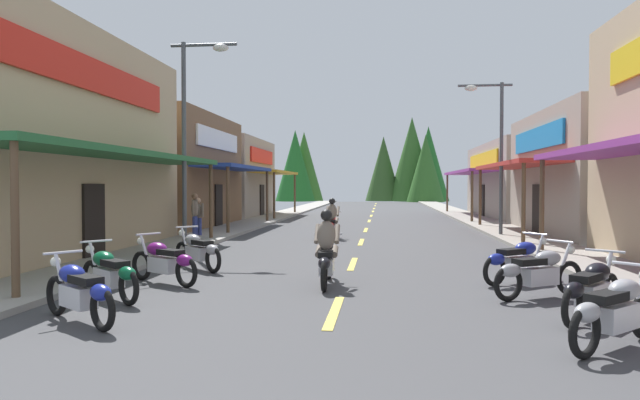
{
  "coord_description": "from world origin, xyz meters",
  "views": [
    {
      "loc": [
        0.78,
        -1.27,
        2.06
      ],
      "look_at": [
        -1.82,
        21.99,
        1.45
      ],
      "focal_mm": 31.7,
      "sensor_mm": 36.0,
      "label": 1
    }
  ],
  "objects_px": {
    "motorcycle_parked_right_3": "(518,260)",
    "motorcycle_parked_left_2": "(164,261)",
    "motorcycle_parked_left_1": "(109,273)",
    "motorcycle_parked_left_3": "(198,250)",
    "motorcycle_parked_right_2": "(538,271)",
    "pedestrian_by_shop": "(195,213)",
    "rider_cruising_trailing": "(332,222)",
    "streetlamp_left": "(193,116)",
    "pedestrian_browsing": "(198,215)",
    "motorcycle_parked_left_0": "(79,291)",
    "rider_cruising_lead": "(327,254)",
    "motorcycle_parked_right_1": "(592,288)",
    "streetlamp_right": "(493,136)",
    "motorcycle_parked_right_0": "(615,310)"
  },
  "relations": [
    {
      "from": "motorcycle_parked_right_2",
      "to": "motorcycle_parked_left_0",
      "type": "distance_m",
      "value": 7.8
    },
    {
      "from": "rider_cruising_lead",
      "to": "motorcycle_parked_right_2",
      "type": "bearing_deg",
      "value": -103.9
    },
    {
      "from": "motorcycle_parked_right_0",
      "to": "motorcycle_parked_left_2",
      "type": "relative_size",
      "value": 0.87
    },
    {
      "from": "motorcycle_parked_right_1",
      "to": "rider_cruising_lead",
      "type": "distance_m",
      "value": 4.99
    },
    {
      "from": "rider_cruising_lead",
      "to": "rider_cruising_trailing",
      "type": "relative_size",
      "value": 1.0
    },
    {
      "from": "motorcycle_parked_left_0",
      "to": "motorcycle_parked_right_3",
      "type": "bearing_deg",
      "value": -113.86
    },
    {
      "from": "motorcycle_parked_right_0",
      "to": "rider_cruising_lead",
      "type": "relative_size",
      "value": 0.77
    },
    {
      "from": "motorcycle_parked_right_2",
      "to": "rider_cruising_trailing",
      "type": "xyz_separation_m",
      "value": [
        -4.76,
        10.98,
        0.17
      ]
    },
    {
      "from": "motorcycle_parked_right_1",
      "to": "rider_cruising_trailing",
      "type": "xyz_separation_m",
      "value": [
        -5.1,
        12.65,
        0.17
      ]
    },
    {
      "from": "motorcycle_parked_right_2",
      "to": "rider_cruising_lead",
      "type": "bearing_deg",
      "value": 136.46
    },
    {
      "from": "motorcycle_parked_left_1",
      "to": "pedestrian_browsing",
      "type": "relative_size",
      "value": 1.11
    },
    {
      "from": "streetlamp_left",
      "to": "motorcycle_parked_left_0",
      "type": "height_order",
      "value": "streetlamp_left"
    },
    {
      "from": "motorcycle_parked_left_1",
      "to": "motorcycle_parked_left_0",
      "type": "bearing_deg",
      "value": 140.85
    },
    {
      "from": "rider_cruising_lead",
      "to": "streetlamp_right",
      "type": "bearing_deg",
      "value": -27.23
    },
    {
      "from": "streetlamp_left",
      "to": "pedestrian_browsing",
      "type": "distance_m",
      "value": 5.42
    },
    {
      "from": "motorcycle_parked_left_3",
      "to": "rider_cruising_trailing",
      "type": "distance_m",
      "value": 8.7
    },
    {
      "from": "motorcycle_parked_right_2",
      "to": "pedestrian_by_shop",
      "type": "height_order",
      "value": "pedestrian_by_shop"
    },
    {
      "from": "rider_cruising_lead",
      "to": "pedestrian_browsing",
      "type": "distance_m",
      "value": 11.47
    },
    {
      "from": "streetlamp_right",
      "to": "pedestrian_by_shop",
      "type": "distance_m",
      "value": 12.0
    },
    {
      "from": "streetlamp_left",
      "to": "pedestrian_by_shop",
      "type": "relative_size",
      "value": 3.71
    },
    {
      "from": "motorcycle_parked_left_0",
      "to": "motorcycle_parked_right_2",
      "type": "bearing_deg",
      "value": -123.87
    },
    {
      "from": "motorcycle_parked_left_3",
      "to": "pedestrian_browsing",
      "type": "distance_m",
      "value": 8.41
    },
    {
      "from": "streetlamp_left",
      "to": "rider_cruising_lead",
      "type": "distance_m",
      "value": 8.21
    },
    {
      "from": "motorcycle_parked_right_2",
      "to": "rider_cruising_lead",
      "type": "height_order",
      "value": "rider_cruising_lead"
    },
    {
      "from": "motorcycle_parked_left_2",
      "to": "motorcycle_parked_right_1",
      "type": "bearing_deg",
      "value": -165.36
    },
    {
      "from": "motorcycle_parked_right_2",
      "to": "motorcycle_parked_left_2",
      "type": "bearing_deg",
      "value": 143.46
    },
    {
      "from": "motorcycle_parked_right_1",
      "to": "motorcycle_parked_right_3",
      "type": "relative_size",
      "value": 0.98
    },
    {
      "from": "motorcycle_parked_right_2",
      "to": "motorcycle_parked_right_3",
      "type": "height_order",
      "value": "same"
    },
    {
      "from": "motorcycle_parked_left_3",
      "to": "streetlamp_left",
      "type": "bearing_deg",
      "value": -27.76
    },
    {
      "from": "motorcycle_parked_right_2",
      "to": "rider_cruising_lead",
      "type": "distance_m",
      "value": 4.06
    },
    {
      "from": "streetlamp_left",
      "to": "rider_cruising_lead",
      "type": "xyz_separation_m",
      "value": [
        4.75,
        -5.67,
        -3.56
      ]
    },
    {
      "from": "motorcycle_parked_left_1",
      "to": "motorcycle_parked_left_3",
      "type": "height_order",
      "value": "same"
    },
    {
      "from": "motorcycle_parked_right_1",
      "to": "motorcycle_parked_left_3",
      "type": "relative_size",
      "value": 1.04
    },
    {
      "from": "streetlamp_right",
      "to": "motorcycle_parked_right_3",
      "type": "xyz_separation_m",
      "value": [
        -1.5,
        -10.78,
        -3.5
      ]
    },
    {
      "from": "pedestrian_browsing",
      "to": "motorcycle_parked_left_0",
      "type": "bearing_deg",
      "value": 38.13
    },
    {
      "from": "motorcycle_parked_right_2",
      "to": "motorcycle_parked_left_1",
      "type": "distance_m",
      "value": 7.76
    },
    {
      "from": "motorcycle_parked_right_1",
      "to": "motorcycle_parked_left_3",
      "type": "bearing_deg",
      "value": 100.0
    },
    {
      "from": "motorcycle_parked_right_3",
      "to": "motorcycle_parked_left_2",
      "type": "xyz_separation_m",
      "value": [
        -7.36,
        -0.92,
        0.0
      ]
    },
    {
      "from": "motorcycle_parked_left_3",
      "to": "rider_cruising_trailing",
      "type": "bearing_deg",
      "value": -64.88
    },
    {
      "from": "rider_cruising_lead",
      "to": "rider_cruising_trailing",
      "type": "height_order",
      "value": "same"
    },
    {
      "from": "motorcycle_parked_left_2",
      "to": "rider_cruising_trailing",
      "type": "distance_m",
      "value": 10.64
    },
    {
      "from": "motorcycle_parked_left_0",
      "to": "streetlamp_right",
      "type": "bearing_deg",
      "value": -84.57
    },
    {
      "from": "motorcycle_parked_right_1",
      "to": "motorcycle_parked_right_3",
      "type": "distance_m",
      "value": 3.26
    },
    {
      "from": "streetlamp_right",
      "to": "motorcycle_parked_right_3",
      "type": "bearing_deg",
      "value": -97.91
    },
    {
      "from": "motorcycle_parked_left_1",
      "to": "rider_cruising_lead",
      "type": "distance_m",
      "value": 4.17
    },
    {
      "from": "motorcycle_parked_right_2",
      "to": "motorcycle_parked_left_1",
      "type": "relative_size",
      "value": 1.07
    },
    {
      "from": "streetlamp_right",
      "to": "motorcycle_parked_right_0",
      "type": "bearing_deg",
      "value": -95.21
    },
    {
      "from": "motorcycle_parked_right_0",
      "to": "motorcycle_parked_left_0",
      "type": "distance_m",
      "value": 7.41
    },
    {
      "from": "streetlamp_left",
      "to": "motorcycle_parked_left_1",
      "type": "distance_m",
      "value": 8.47
    },
    {
      "from": "motorcycle_parked_left_3",
      "to": "motorcycle_parked_right_1",
      "type": "bearing_deg",
      "value": -167.43
    }
  ]
}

